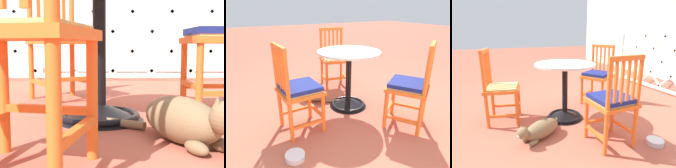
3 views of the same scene
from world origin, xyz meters
TOP-DOWN VIEW (x-y plane):
  - ground_plane at (0.00, 0.00)m, footprint 24.00×24.00m
  - cafe_table at (-0.04, 0.14)m, footprint 0.76×0.76m
  - orange_chair_facing_out at (0.68, 0.34)m, footprint 0.42×0.42m
  - orange_chair_tucked_in at (-0.36, 0.82)m, footprint 0.55×0.55m
  - orange_chair_at_corner at (-0.25, -0.64)m, footprint 0.48×0.48m
  - tabby_cat at (0.33, -0.31)m, footprint 0.52×0.60m
  - pet_water_bowl at (0.88, 0.75)m, footprint 0.17×0.17m

SIDE VIEW (x-z plane):
  - ground_plane at x=0.00m, z-range 0.00..0.00m
  - pet_water_bowl at x=0.88m, z-range 0.00..0.05m
  - tabby_cat at x=0.33m, z-range -0.02..0.21m
  - cafe_table at x=-0.04m, z-range -0.08..0.65m
  - orange_chair_at_corner at x=-0.25m, z-range -0.02..0.89m
  - orange_chair_facing_out at x=0.68m, z-range -0.01..0.90m
  - orange_chair_tucked_in at x=-0.36m, z-range -0.01..0.90m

